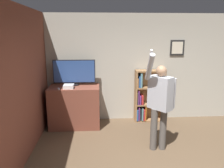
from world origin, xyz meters
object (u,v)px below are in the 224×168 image
at_px(television, 74,72).
at_px(game_console, 69,86).
at_px(bookshelf, 146,98).
at_px(person, 160,100).

bearing_deg(television, game_console, -108.82).
distance_m(game_console, bookshelf, 1.99).
distance_m(television, person, 2.22).
distance_m(television, bookshelf, 1.93).
relative_size(game_console, bookshelf, 0.17).
height_order(bookshelf, person, person).
bearing_deg(game_console, television, 71.18).
bearing_deg(bookshelf, person, -92.89).
xyz_separation_m(television, game_console, (-0.10, -0.31, -0.28)).
bearing_deg(game_console, person, -30.13).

